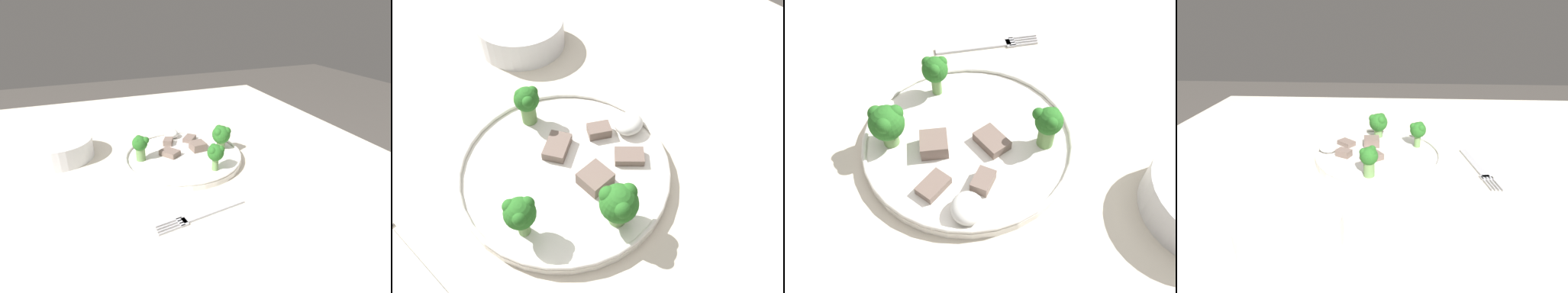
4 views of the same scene
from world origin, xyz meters
TOP-DOWN VIEW (x-y plane):
  - ground_plane at (0.00, 0.00)m, footprint 8.00×8.00m
  - table at (0.00, 0.00)m, footprint 1.25×1.20m
  - dinner_plate at (0.05, -0.10)m, footprint 0.27×0.27m
  - fork at (-0.16, -0.06)m, footprint 0.04×0.18m
  - broccoli_floret_near_rim_left at (0.06, -0.00)m, footprint 0.04×0.03m
  - broccoli_floret_center_left at (-0.04, -0.14)m, footprint 0.04×0.04m
  - broccoli_floret_back_left at (0.05, -0.20)m, footprint 0.05×0.04m
  - meat_slice_front_slice at (0.12, -0.14)m, footprint 0.05×0.04m
  - meat_slice_middle_slice at (0.12, -0.08)m, footprint 0.04×0.03m
  - meat_slice_rear_slice at (0.06, -0.07)m, footprint 0.05×0.05m
  - meat_slice_edge_slice at (0.06, -0.14)m, footprint 0.04×0.04m
  - sauce_dollop at (0.16, -0.10)m, footprint 0.04×0.04m

SIDE VIEW (x-z plane):
  - ground_plane at x=0.00m, z-range 0.00..0.00m
  - table at x=0.00m, z-range 0.28..0.99m
  - fork at x=-0.16m, z-range 0.71..0.71m
  - dinner_plate at x=0.05m, z-range 0.71..0.73m
  - meat_slice_front_slice at x=0.12m, z-range 0.72..0.73m
  - meat_slice_rear_slice at x=0.06m, z-range 0.72..0.74m
  - meat_slice_middle_slice at x=0.12m, z-range 0.72..0.74m
  - meat_slice_edge_slice at x=0.06m, z-range 0.72..0.74m
  - sauce_dollop at x=0.16m, z-range 0.72..0.75m
  - broccoli_floret_back_left at x=0.05m, z-range 0.73..0.79m
  - broccoli_floret_near_rim_left at x=0.06m, z-range 0.73..0.79m
  - broccoli_floret_center_left at x=-0.04m, z-range 0.73..0.79m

